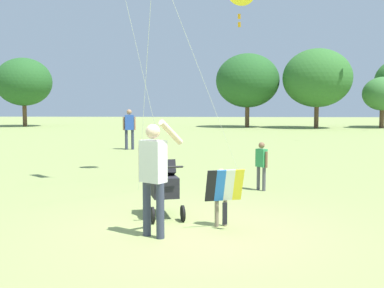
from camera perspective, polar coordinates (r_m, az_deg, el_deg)
ground_plane at (r=7.28m, az=0.10°, el=-10.96°), size 120.00×120.00×0.00m
treeline_distant at (r=38.50m, az=9.61°, el=7.75°), size 36.74×6.16×6.42m
child_with_butterfly_kite at (r=7.39m, az=3.80°, el=-5.97°), size 0.64×0.44×0.98m
person_adult_flyer at (r=6.79m, az=-4.89°, el=-3.23°), size 0.68×0.48×1.79m
stroller at (r=8.06m, az=-3.60°, el=-4.95°), size 0.72×1.12×1.03m
person_couple_left at (r=19.88m, az=-7.93°, el=2.28°), size 0.55×0.32×1.76m
person_kid_running at (r=10.57m, az=8.76°, el=-2.27°), size 0.27×0.28×1.13m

